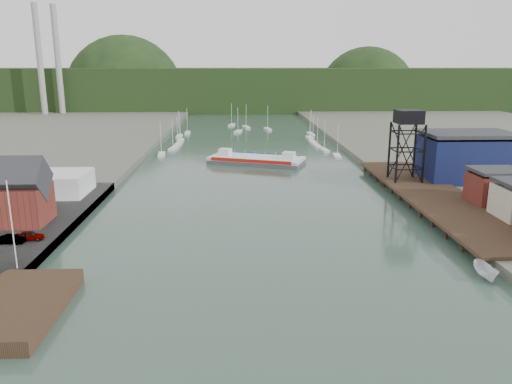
{
  "coord_description": "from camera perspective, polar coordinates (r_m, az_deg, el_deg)",
  "views": [
    {
      "loc": [
        -3.52,
        -53.02,
        27.8
      ],
      "look_at": [
        0.03,
        40.48,
        4.0
      ],
      "focal_mm": 35.0,
      "sensor_mm": 36.0,
      "label": 1
    }
  ],
  "objects": [
    {
      "name": "ground",
      "position": [
        59.98,
        1.48,
        -13.35
      ],
      "size": [
        600.0,
        600.0,
        0.0
      ],
      "primitive_type": "plane",
      "color": "#2E483D",
      "rests_on": "ground"
    },
    {
      "name": "east_pier",
      "position": [
        109.19,
        19.68,
        -0.3
      ],
      "size": [
        14.0,
        70.0,
        2.45
      ],
      "color": "black",
      "rests_on": "ground"
    },
    {
      "name": "motorboat",
      "position": [
        74.11,
        24.78,
        -8.27
      ],
      "size": [
        2.15,
        5.48,
        2.1
      ],
      "primitive_type": "imported",
      "rotation": [
        0.0,
        0.0,
        -0.02
      ],
      "color": "silver",
      "rests_on": "ground"
    },
    {
      "name": "lift_tower",
      "position": [
        118.14,
        17.03,
        7.75
      ],
      "size": [
        6.5,
        6.5,
        16.0
      ],
      "color": "black",
      "rests_on": "east_pier"
    },
    {
      "name": "car_west_a",
      "position": [
        84.69,
        -24.43,
        -4.57
      ],
      "size": [
        4.32,
        2.0,
        1.43
      ],
      "primitive_type": "imported",
      "rotation": [
        0.0,
        0.0,
        1.64
      ],
      "color": "#999999",
      "rests_on": "west_quay"
    },
    {
      "name": "chain_ferry",
      "position": [
        145.53,
        0.04,
        3.71
      ],
      "size": [
        29.12,
        19.53,
        3.89
      ],
      "rotation": [
        0.0,
        0.0,
        -0.35
      ],
      "color": "#474749",
      "rests_on": "ground"
    },
    {
      "name": "distant_hills",
      "position": [
        354.81,
        -2.29,
        11.45
      ],
      "size": [
        500.0,
        120.0,
        80.0
      ],
      "color": "black",
      "rests_on": "ground"
    },
    {
      "name": "blue_shed",
      "position": [
        126.76,
        22.89,
        3.73
      ],
      "size": [
        20.5,
        14.5,
        11.3
      ],
      "color": "#0D1C3B",
      "rests_on": "east_land"
    },
    {
      "name": "flagpole",
      "position": [
        72.45,
        -26.13,
        -3.42
      ],
      "size": [
        0.16,
        0.16,
        12.0
      ],
      "primitive_type": "cylinder",
      "color": "silver",
      "rests_on": "west_quay"
    },
    {
      "name": "car_west_b",
      "position": [
        84.36,
        -26.17,
        -4.86
      ],
      "size": [
        4.23,
        1.92,
        1.35
      ],
      "primitive_type": "imported",
      "rotation": [
        0.0,
        0.0,
        1.45
      ],
      "color": "#999999",
      "rests_on": "west_quay"
    },
    {
      "name": "smokestacks",
      "position": [
        303.37,
        -22.58,
        13.63
      ],
      "size": [
        11.2,
        8.2,
        60.0
      ],
      "color": "gray",
      "rests_on": "ground"
    },
    {
      "name": "marina_sailboats",
      "position": [
        193.48,
        -1.09,
        6.11
      ],
      "size": [
        57.71,
        92.65,
        0.9
      ],
      "color": "silver",
      "rests_on": "ground"
    },
    {
      "name": "harbor_building",
      "position": [
        94.05,
        -26.25,
        -0.58
      ],
      "size": [
        12.2,
        8.2,
        8.9
      ],
      "color": "maroon",
      "rests_on": "west_quay"
    },
    {
      "name": "west_stage",
      "position": [
        64.69,
        -25.71,
        -11.82
      ],
      "size": [
        10.0,
        18.0,
        1.8
      ],
      "primitive_type": "cube",
      "color": "black",
      "rests_on": "ground"
    },
    {
      "name": "white_shed",
      "position": [
        113.26,
        -23.06,
        0.91
      ],
      "size": [
        18.0,
        12.0,
        4.5
      ],
      "primitive_type": "cube",
      "color": "silver",
      "rests_on": "west_quay"
    }
  ]
}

